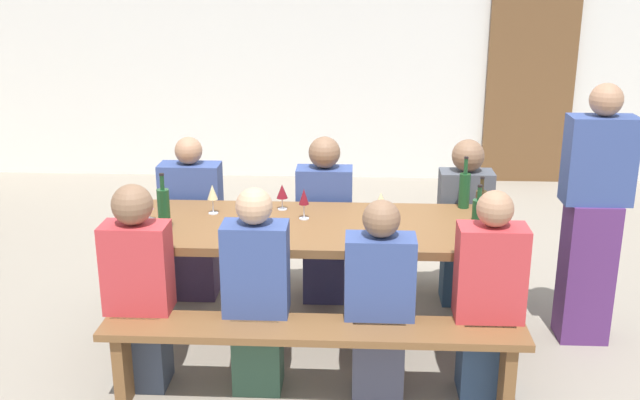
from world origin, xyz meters
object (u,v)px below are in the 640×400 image
at_px(wooden_door, 530,83).
at_px(wine_bottle_1, 164,209).
at_px(seated_guest_far_2, 464,225).
at_px(standing_host, 592,221).
at_px(wine_glass_3, 304,198).
at_px(wine_bottle_3, 464,189).
at_px(wine_glass_4, 282,192).
at_px(bench_near, 313,342).
at_px(seated_guest_near_0, 139,291).
at_px(wine_bottle_2, 481,206).
at_px(seated_guest_near_1, 257,296).
at_px(seated_guest_far_0, 193,224).
at_px(seated_guest_near_2, 379,304).
at_px(wine_glass_1, 381,200).
at_px(bench_far, 325,242).
at_px(wine_glass_2, 149,205).
at_px(wine_glass_0, 212,193).
at_px(wine_bottle_0, 478,219).
at_px(seated_guest_far_1, 324,223).
at_px(tasting_table, 320,235).
at_px(seated_guest_near_3, 488,301).

height_order(wooden_door, wine_bottle_1, wooden_door).
height_order(seated_guest_far_2, standing_host, standing_host).
bearing_deg(wine_glass_3, wine_bottle_3, 15.36).
distance_m(wine_glass_3, wine_glass_4, 0.23).
height_order(bench_near, seated_guest_near_0, seated_guest_near_0).
bearing_deg(wine_bottle_3, wine_bottle_1, -164.04).
xyz_separation_m(wine_bottle_2, seated_guest_near_1, (-1.26, -0.64, -0.31)).
bearing_deg(seated_guest_near_1, wine_bottle_3, -51.93).
bearing_deg(seated_guest_far_0, seated_guest_near_2, 46.98).
distance_m(bench_near, seated_guest_far_2, 1.63).
bearing_deg(wine_bottle_1, wine_glass_1, 12.14).
distance_m(wine_glass_1, seated_guest_near_0, 1.51).
distance_m(wine_bottle_1, wine_glass_4, 0.77).
height_order(bench_far, seated_guest_near_2, seated_guest_near_2).
bearing_deg(bench_far, wine_glass_2, -145.62).
distance_m(wine_bottle_2, seated_guest_far_0, 1.95).
bearing_deg(wine_glass_3, wine_glass_4, 130.50).
distance_m(wine_glass_0, wine_glass_1, 1.03).
xyz_separation_m(wine_bottle_1, seated_guest_near_2, (1.24, -0.43, -0.37)).
height_order(wine_bottle_3, wine_glass_3, wine_bottle_3).
bearing_deg(seated_guest_far_2, seated_guest_near_2, -27.16).
bearing_deg(wine_glass_3, bench_near, -82.94).
height_order(wooden_door, seated_guest_far_0, wooden_door).
relative_size(wine_glass_2, seated_guest_far_0, 0.12).
distance_m(wine_glass_3, seated_guest_far_0, 1.01).
height_order(wine_glass_0, seated_guest_near_1, seated_guest_near_1).
distance_m(bench_far, wine_glass_3, 0.84).
relative_size(bench_far, seated_guest_far_0, 1.93).
relative_size(wine_bottle_0, seated_guest_far_0, 0.28).
bearing_deg(wine_glass_1, wine_glass_2, -176.06).
distance_m(seated_guest_near_0, standing_host, 2.65).
xyz_separation_m(wine_bottle_2, wine_glass_4, (-1.20, 0.21, 0.01)).
xyz_separation_m(bench_near, seated_guest_far_1, (-0.00, 1.31, 0.19)).
bearing_deg(seated_guest_near_1, seated_guest_far_0, 27.11).
bearing_deg(seated_guest_near_1, bench_far, -13.23).
relative_size(tasting_table, wine_bottle_3, 6.91).
bearing_deg(wooden_door, seated_guest_far_1, -123.25).
distance_m(wooden_door, bench_near, 4.87).
relative_size(bench_near, wine_glass_4, 13.31).
distance_m(wine_glass_1, seated_guest_far_2, 0.80).
relative_size(wooden_door, wine_bottle_1, 6.14).
height_order(bench_near, wine_bottle_3, wine_bottle_3).
relative_size(wine_bottle_3, seated_guest_far_1, 0.29).
xyz_separation_m(seated_guest_near_3, seated_guest_far_0, (-1.82, 1.16, -0.01)).
xyz_separation_m(wine_glass_2, seated_guest_near_0, (0.09, -0.61, -0.29)).
bearing_deg(seated_guest_near_3, seated_guest_far_2, -1.34).
xyz_separation_m(seated_guest_near_0, seated_guest_near_1, (0.63, 0.00, -0.01)).
xyz_separation_m(wine_bottle_3, seated_guest_near_3, (0.02, -0.94, -0.33)).
relative_size(wine_bottle_0, seated_guest_far_2, 0.28).
bearing_deg(wine_glass_4, seated_guest_near_0, -129.22).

